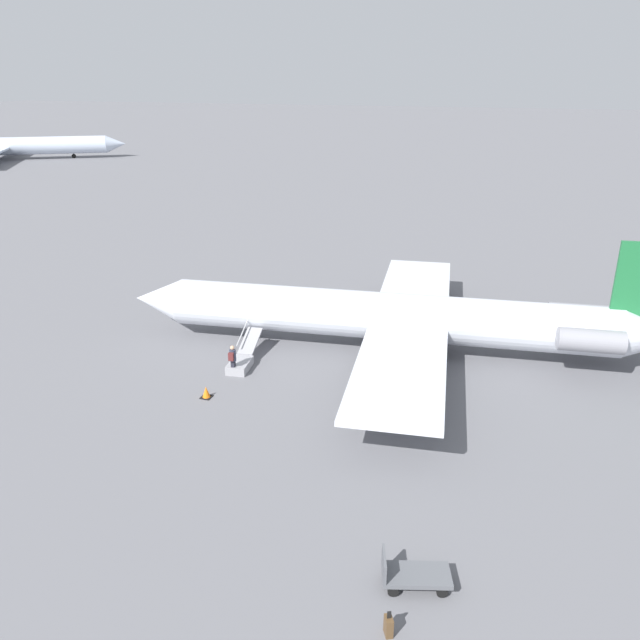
% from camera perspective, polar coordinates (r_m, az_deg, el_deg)
% --- Properties ---
extents(ground_plane, '(600.00, 600.00, 0.00)m').
position_cam_1_polar(ground_plane, '(37.62, 6.05, -2.71)').
color(ground_plane, slate).
extents(airplane_main, '(32.53, 24.78, 7.30)m').
position_cam_1_polar(airplane_main, '(36.71, 7.75, 0.28)').
color(airplane_main, silver).
rests_on(airplane_main, ground).
extents(airplane_taxiing_distant, '(39.96, 31.85, 8.59)m').
position_cam_1_polar(airplane_taxiing_distant, '(137.60, -27.07, 13.96)').
color(airplane_taxiing_distant, silver).
rests_on(airplane_taxiing_distant, ground).
extents(boarding_stairs, '(1.52, 4.11, 1.78)m').
position_cam_1_polar(boarding_stairs, '(35.44, -7.15, -3.66)').
color(boarding_stairs, '#99999E').
rests_on(boarding_stairs, ground).
extents(passenger, '(0.36, 0.55, 1.74)m').
position_cam_1_polar(passenger, '(34.25, -7.99, -3.49)').
color(passenger, '#23232D').
rests_on(passenger, ground).
extents(luggage_cart, '(2.43, 1.70, 1.22)m').
position_cam_1_polar(luggage_cart, '(21.77, 8.45, -22.01)').
color(luggage_cart, '#595B60').
rests_on(luggage_cart, ground).
extents(suitcase, '(0.36, 0.42, 0.88)m').
position_cam_1_polar(suitcase, '(20.45, 6.29, -26.04)').
color(suitcase, brown).
rests_on(suitcase, ground).
extents(traffic_cone_near_stairs, '(0.55, 0.55, 0.60)m').
position_cam_1_polar(traffic_cone_near_stairs, '(32.49, -10.37, -6.53)').
color(traffic_cone_near_stairs, black).
rests_on(traffic_cone_near_stairs, ground).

